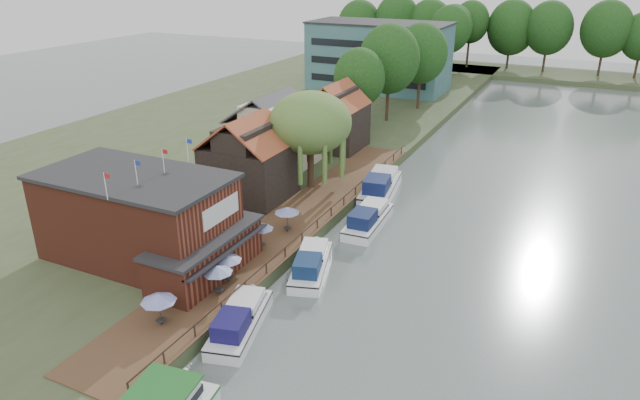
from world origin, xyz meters
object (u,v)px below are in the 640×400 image
at_px(umbrella_2, 227,268).
at_px(cruiser_1, 311,261).
at_px(willow, 311,141).
at_px(cottage_c, 335,116).
at_px(umbrella_4, 287,219).
at_px(cruiser_0, 240,317).
at_px(pub, 157,221).
at_px(cruiser_2, 368,216).
at_px(umbrella_1, 218,280).
at_px(swan, 185,371).
at_px(cottage_a, 249,157).
at_px(umbrella_3, 261,236).
at_px(cottage_b, 273,129).
at_px(cruiser_3, 380,183).
at_px(umbrella_0, 160,310).
at_px(hotel_block, 379,56).

distance_m(umbrella_2, cruiser_1, 7.15).
xyz_separation_m(willow, umbrella_2, (3.23, -20.33, -3.93)).
bearing_deg(umbrella_2, cottage_c, 101.08).
relative_size(willow, umbrella_4, 4.39).
height_order(cottage_c, cruiser_0, cottage_c).
relative_size(cottage_c, willow, 0.82).
bearing_deg(willow, umbrella_2, -80.99).
relative_size(pub, cruiser_2, 2.11).
xyz_separation_m(pub, umbrella_1, (7.14, -2.12, -2.36)).
relative_size(umbrella_4, cruiser_2, 0.25).
bearing_deg(swan, umbrella_4, 99.11).
relative_size(cottage_a, cruiser_1, 0.96).
bearing_deg(umbrella_1, umbrella_3, 97.16).
height_order(umbrella_4, swan, umbrella_4).
distance_m(pub, cruiser_0, 11.33).
relative_size(cottage_b, cruiser_3, 0.89).
height_order(cottage_b, cruiser_2, cottage_b).
relative_size(cottage_b, swan, 21.82).
xyz_separation_m(cottage_a, cottage_b, (-3.00, 10.00, 0.00)).
relative_size(pub, umbrella_2, 8.42).
xyz_separation_m(umbrella_2, umbrella_3, (-0.53, 5.78, 0.00)).
height_order(cottage_a, cottage_b, same).
bearing_deg(pub, umbrella_1, -16.52).
relative_size(pub, cruiser_3, 1.86).
height_order(umbrella_0, umbrella_1, same).
bearing_deg(cruiser_2, umbrella_0, -108.26).
height_order(willow, cruiser_3, willow).
distance_m(umbrella_0, cruiser_0, 5.33).
xyz_separation_m(willow, cruiser_0, (6.54, -23.84, -5.13)).
height_order(cottage_a, umbrella_1, cottage_a).
xyz_separation_m(umbrella_3, cruiser_2, (5.75, 10.00, -1.15)).
relative_size(pub, cruiser_1, 2.22).
bearing_deg(umbrella_1, umbrella_0, -104.96).
bearing_deg(pub, umbrella_0, -49.73).
relative_size(cottage_c, umbrella_2, 3.58).
distance_m(hotel_block, umbrella_3, 67.25).
relative_size(cottage_b, cruiser_2, 1.01).
height_order(cottage_c, umbrella_2, cottage_c).
bearing_deg(cottage_a, pub, -86.19).
xyz_separation_m(umbrella_0, umbrella_2, (0.87, 6.58, 0.00)).
xyz_separation_m(cottage_b, umbrella_2, (10.73, -25.33, -2.96)).
relative_size(umbrella_2, cruiser_2, 0.25).
distance_m(pub, hotel_block, 71.49).
distance_m(umbrella_0, cruiser_1, 13.32).
xyz_separation_m(umbrella_0, swan, (3.64, -2.23, -2.07)).
height_order(umbrella_1, cruiser_3, umbrella_1).
bearing_deg(cottage_a, cottage_c, 86.99).
relative_size(hotel_block, umbrella_3, 10.69).
bearing_deg(cottage_c, umbrella_3, -77.77).
bearing_deg(hotel_block, cottage_a, -82.87).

